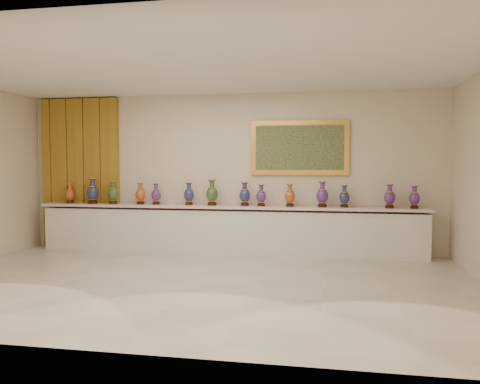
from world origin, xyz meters
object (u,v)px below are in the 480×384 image
at_px(counter, 226,230).
at_px(vase_1, 93,192).
at_px(vase_0, 70,194).
at_px(vase_2, 113,194).

relative_size(counter, vase_1, 14.66).
bearing_deg(vase_0, vase_2, -3.05).
relative_size(counter, vase_2, 16.32).
bearing_deg(counter, vase_1, -178.87).
bearing_deg(vase_1, vase_2, 0.48).
height_order(vase_0, vase_2, vase_2).
bearing_deg(vase_0, vase_1, -5.98).
xyz_separation_m(counter, vase_1, (-2.66, -0.05, 0.69)).
bearing_deg(vase_2, counter, 1.25).
bearing_deg(counter, vase_2, -178.75).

